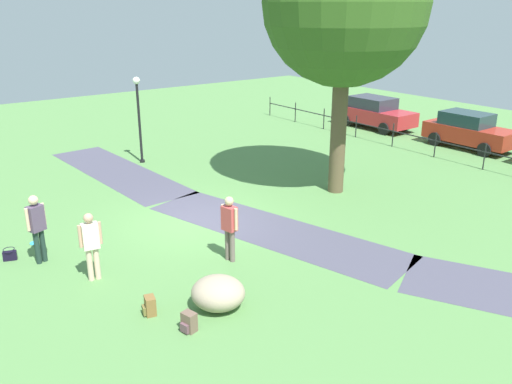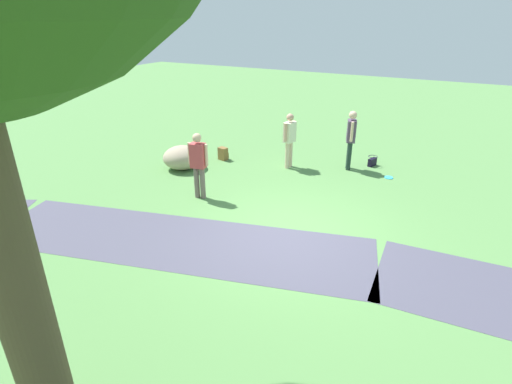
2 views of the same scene
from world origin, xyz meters
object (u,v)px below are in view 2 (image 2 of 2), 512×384
object	(u,v)px
passerby_on_path	(198,161)
spare_backpack_on_lawn	(223,154)
lawn_boulder	(182,157)
handbag_on_grass	(372,161)
woman_with_handbag	(351,136)
man_near_boulder	(289,137)
frisbee_on_grass	(389,177)
backpack_by_boulder	(191,152)

from	to	relation	value
passerby_on_path	spare_backpack_on_lawn	distance (m)	3.00
lawn_boulder	handbag_on_grass	distance (m)	5.77
woman_with_handbag	man_near_boulder	world-z (taller)	woman_with_handbag
lawn_boulder	woman_with_handbag	distance (m)	5.01
woman_with_handbag	handbag_on_grass	size ratio (longest dim) A/B	5.03
frisbee_on_grass	passerby_on_path	bearing A→B (deg)	42.49
lawn_boulder	handbag_on_grass	world-z (taller)	lawn_boulder
woman_with_handbag	passerby_on_path	distance (m)	4.65
frisbee_on_grass	man_near_boulder	bearing A→B (deg)	11.12
man_near_boulder	handbag_on_grass	xyz separation A→B (m)	(-2.21, -1.32, -0.81)
lawn_boulder	backpack_by_boulder	world-z (taller)	lawn_boulder
passerby_on_path	spare_backpack_on_lawn	world-z (taller)	passerby_on_path
handbag_on_grass	frisbee_on_grass	xyz separation A→B (m)	(-0.66, 0.76, -0.13)
frisbee_on_grass	backpack_by_boulder	bearing A→B (deg)	11.90
handbag_on_grass	frisbee_on_grass	bearing A→B (deg)	130.99
handbag_on_grass	frisbee_on_grass	distance (m)	1.01
lawn_boulder	passerby_on_path	distance (m)	2.29
handbag_on_grass	frisbee_on_grass	size ratio (longest dim) A/B	1.46
man_near_boulder	frisbee_on_grass	bearing A→B (deg)	-168.88
passerby_on_path	spare_backpack_on_lawn	size ratio (longest dim) A/B	4.20
lawn_boulder	woman_with_handbag	size ratio (longest dim) A/B	0.88
man_near_boulder	passerby_on_path	size ratio (longest dim) A/B	0.98
woman_with_handbag	spare_backpack_on_lawn	xyz separation A→B (m)	(3.75, 1.08, -0.83)
lawn_boulder	frisbee_on_grass	distance (m)	6.04
backpack_by_boulder	handbag_on_grass	bearing A→B (deg)	-159.23
passerby_on_path	backpack_by_boulder	distance (m)	3.21
woman_with_handbag	handbag_on_grass	bearing A→B (deg)	-133.99
lawn_boulder	spare_backpack_on_lawn	size ratio (longest dim) A/B	3.85
man_near_boulder	backpack_by_boulder	size ratio (longest dim) A/B	4.11
backpack_by_boulder	spare_backpack_on_lawn	bearing A→B (deg)	-161.19
frisbee_on_grass	woman_with_handbag	bearing A→B (deg)	-7.15
lawn_boulder	woman_with_handbag	world-z (taller)	woman_with_handbag
backpack_by_boulder	spare_backpack_on_lawn	distance (m)	1.06
spare_backpack_on_lawn	woman_with_handbag	bearing A→B (deg)	-163.96
spare_backpack_on_lawn	frisbee_on_grass	distance (m)	5.08
man_near_boulder	backpack_by_boulder	xyz separation A→B (m)	(3.11, 0.70, -0.76)
lawn_boulder	man_near_boulder	size ratio (longest dim) A/B	0.94
lawn_boulder	woman_with_handbag	xyz separation A→B (m)	(-4.38, -2.34, 0.67)
woman_with_handbag	man_near_boulder	distance (m)	1.78
man_near_boulder	handbag_on_grass	world-z (taller)	man_near_boulder
lawn_boulder	woman_with_handbag	bearing A→B (deg)	-151.94
backpack_by_boulder	man_near_boulder	bearing A→B (deg)	-167.38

